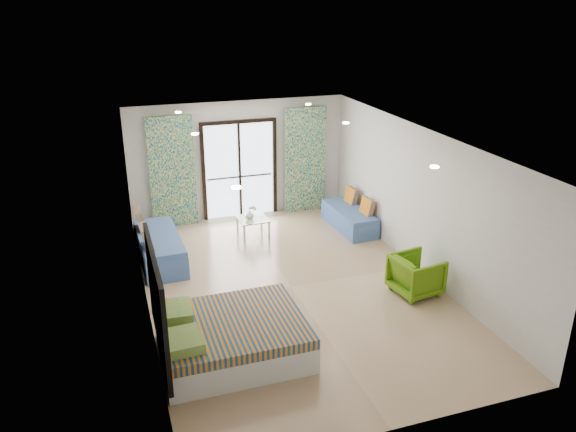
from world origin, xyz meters
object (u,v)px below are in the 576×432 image
object	(u,v)px
bed	(231,337)
coffee_table	(253,220)
daybed_left	(159,247)
daybed_right	(350,217)
armchair	(416,273)

from	to	relation	value
bed	coffee_table	xyz separation A→B (m)	(1.42, 4.06, 0.07)
daybed_left	daybed_right	bearing A→B (deg)	2.72
bed	coffee_table	distance (m)	4.31
coffee_table	daybed_left	bearing A→B (deg)	-163.75
bed	armchair	distance (m)	3.55
daybed_left	coffee_table	size ratio (longest dim) A/B	2.77
bed	daybed_right	xyz separation A→B (m)	(3.59, 3.83, -0.04)
coffee_table	armchair	distance (m)	3.88
bed	daybed_left	xyz separation A→B (m)	(-0.64, 3.46, 0.01)
daybed_left	coffee_table	bearing A→B (deg)	14.00
daybed_left	daybed_right	world-z (taller)	daybed_left
bed	daybed_left	bearing A→B (deg)	100.47
daybed_right	coffee_table	size ratio (longest dim) A/B	2.30
daybed_left	armchair	xyz separation A→B (m)	(4.11, -2.69, 0.08)
daybed_right	armchair	size ratio (longest dim) A/B	2.16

